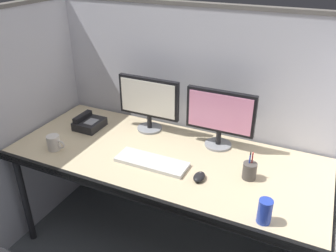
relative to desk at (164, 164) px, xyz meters
name	(u,v)px	position (x,y,z in m)	size (l,w,h in m)	color
cubicle_partition_rear	(192,119)	(0.00, 0.46, 0.10)	(2.21, 0.06, 1.57)	silver
cubicle_partition_left	(27,124)	(-0.99, -0.09, 0.10)	(0.06, 1.41, 1.57)	silver
desk	(164,164)	(0.00, 0.00, 0.00)	(1.90, 0.80, 0.74)	beige
monitor_left	(149,101)	(-0.24, 0.28, 0.27)	(0.43, 0.17, 0.37)	gray
monitor_right	(220,115)	(0.26, 0.26, 0.27)	(0.43, 0.17, 0.37)	gray
keyboard_main	(152,162)	(-0.03, -0.10, 0.06)	(0.43, 0.15, 0.02)	silver
computer_mouse	(199,177)	(0.27, -0.12, 0.07)	(0.06, 0.10, 0.04)	black
coffee_mug	(54,143)	(-0.65, -0.21, 0.10)	(0.13, 0.08, 0.09)	silver
desk_phone	(89,123)	(-0.64, 0.12, 0.08)	(0.17, 0.19, 0.09)	black
pen_cup	(250,171)	(0.52, 0.00, 0.10)	(0.08, 0.08, 0.16)	#4C4742
soda_can	(265,211)	(0.66, -0.31, 0.11)	(0.07, 0.07, 0.12)	#263FB2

